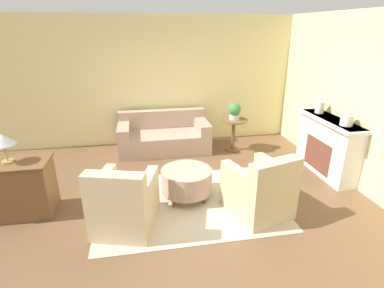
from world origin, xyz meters
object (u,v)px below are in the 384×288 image
couch (164,137)px  armchair_left (124,204)px  armchair_right (260,191)px  potted_plant_on_side_table (234,111)px  ottoman_table (186,180)px  vase_mantel_near (320,107)px  table_lamp (3,141)px  dresser (14,188)px  vase_mantel_far (347,120)px  side_table (233,129)px

couch → armchair_left: bearing=-106.0°
armchair_right → potted_plant_on_side_table: potted_plant_on_side_table is taller
couch → armchair_right: size_ratio=1.90×
ottoman_table → vase_mantel_near: vase_mantel_near is taller
armchair_left → ottoman_table: armchair_left is taller
table_lamp → dresser: bearing=-178.2°
armchair_left → dresser: 1.65m
armchair_left → table_lamp: bearing=157.7°
vase_mantel_far → armchair_left: bearing=-169.6°
armchair_right → potted_plant_on_side_table: 2.48m
couch → potted_plant_on_side_table: size_ratio=5.37×
armchair_left → table_lamp: size_ratio=2.48×
dresser → vase_mantel_near: (5.10, 0.80, 0.74)m
couch → vase_mantel_far: bearing=-36.1°
dresser → vase_mantel_near: size_ratio=3.47×
dresser → potted_plant_on_side_table: (3.78, 1.77, 0.47)m
vase_mantel_far → table_lamp: 5.10m
potted_plant_on_side_table → table_lamp: (-3.78, -1.77, 0.24)m
couch → vase_mantel_far: vase_mantel_far is taller
vase_mantel_far → vase_mantel_near: bearing=90.0°
dresser → table_lamp: bearing=1.8°
armchair_right → table_lamp: bearing=169.6°
vase_mantel_near → vase_mantel_far: bearing=-90.0°
armchair_right → vase_mantel_near: (1.69, 1.43, 0.79)m
dresser → vase_mantel_near: bearing=8.9°
side_table → potted_plant_on_side_table: 0.41m
ottoman_table → dresser: bearing=180.0°
armchair_right → vase_mantel_far: vase_mantel_far is taller
armchair_left → vase_mantel_far: size_ratio=4.20×
armchair_left → couch: bearing=74.0°
vase_mantel_near → armchair_left: bearing=-158.3°
potted_plant_on_side_table → table_lamp: size_ratio=0.88×
armchair_left → vase_mantel_far: bearing=10.4°
couch → dresser: (-2.30, -2.07, 0.12)m
couch → dresser: bearing=-138.0°
couch → side_table: (1.48, -0.30, 0.18)m
side_table → vase_mantel_far: 2.28m
ottoman_table → vase_mantel_far: 2.77m
couch → vase_mantel_near: (2.80, -1.27, 0.86)m
side_table → dresser: size_ratio=0.67×
vase_mantel_near → couch: bearing=155.6°
armchair_right → couch: bearing=112.4°
armchair_left → potted_plant_on_side_table: potted_plant_on_side_table is taller
side_table → potted_plant_on_side_table: potted_plant_on_side_table is taller
armchair_right → ottoman_table: 1.14m
potted_plant_on_side_table → side_table: bearing=0.0°
armchair_right → vase_mantel_near: 2.35m
armchair_left → vase_mantel_near: 3.93m
couch → armchair_left: 2.81m
side_table → vase_mantel_far: bearing=-52.9°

